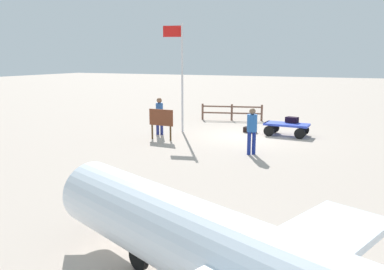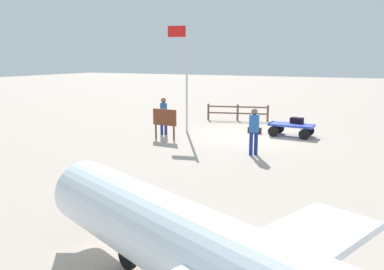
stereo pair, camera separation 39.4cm
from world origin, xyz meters
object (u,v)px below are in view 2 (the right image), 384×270
suitcase_navy (297,120)px  worker_lead (254,127)px  suitcase_dark (255,130)px  flagpole (185,69)px  airplane_near (234,269)px  signboard (165,119)px  luggage_cart (291,127)px  worker_trailing (164,113)px

suitcase_navy → worker_lead: size_ratio=0.35×
suitcase_dark → flagpole: flagpole is taller
suitcase_navy → airplane_near: (-1.84, 13.98, 0.32)m
airplane_near → flagpole: bearing=-61.0°
signboard → airplane_near: bearing=123.4°
suitcase_dark → flagpole: 4.48m
airplane_near → suitcase_navy: bearing=-82.5°
suitcase_navy → luggage_cart: bearing=56.6°
suitcase_dark → flagpole: bearing=20.0°
signboard → worker_lead: bearing=167.1°
luggage_cart → signboard: size_ratio=1.51×
luggage_cart → worker_trailing: worker_trailing is taller
suitcase_navy → signboard: 6.16m
flagpole → signboard: size_ratio=3.80×
suitcase_dark → airplane_near: airplane_near is taller
worker_lead → airplane_near: bearing=105.1°
suitcase_dark → signboard: size_ratio=0.48×
luggage_cart → suitcase_navy: size_ratio=3.34×
luggage_cart → suitcase_dark: 1.76m
suitcase_navy → flagpole: bearing=15.4°
luggage_cart → worker_lead: (0.54, 4.15, 0.62)m
luggage_cart → signboard: bearing=32.8°
suitcase_navy → signboard: signboard is taller
worker_trailing → airplane_near: airplane_near is taller
suitcase_navy → flagpole: flagpole is taller
worker_lead → flagpole: (4.38, -3.04, 2.01)m
airplane_near → signboard: bearing=-56.6°
signboard → luggage_cart: bearing=-147.2°
worker_lead → signboard: bearing=-12.9°
suitcase_navy → suitcase_dark: suitcase_navy is taller
luggage_cart → suitcase_dark: size_ratio=3.17×
suitcase_navy → airplane_near: airplane_near is taller
worker_trailing → flagpole: size_ratio=0.34×
suitcase_navy → suitcase_dark: (1.93, 0.25, -0.58)m
luggage_cart → suitcase_dark: bearing=-1.8°
airplane_near → signboard: (6.93, -10.52, -0.14)m
luggage_cart → airplane_near: airplane_near is taller
worker_lead → airplane_near: airplane_near is taller
worker_trailing → airplane_near: (-7.55, 11.50, 0.02)m
suitcase_navy → suitcase_dark: 2.04m
suitcase_navy → flagpole: (5.12, 1.41, 2.34)m
suitcase_navy → worker_lead: 4.52m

